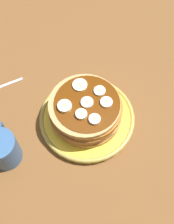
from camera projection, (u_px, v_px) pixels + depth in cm
name	position (u px, v px, depth cm)	size (l,w,h in cm)	color
ground_plane	(87.00, 122.00, 72.81)	(140.00, 140.00, 3.00)	brown
plate	(87.00, 118.00, 70.54)	(23.87, 23.87, 2.00)	yellow
pancake_stack	(87.00, 111.00, 66.85)	(17.42, 17.84, 6.92)	#AB753B
banana_slice_0	(88.00, 102.00, 63.82)	(2.91, 2.91, 0.80)	#F4E0BD
banana_slice_1	(106.00, 102.00, 63.78)	(2.83, 2.83, 0.78)	#EFE4BF
banana_slice_2	(64.00, 105.00, 63.24)	(3.24, 3.24, 1.05)	#FAF4C4
banana_slice_3	(95.00, 119.00, 61.63)	(2.64, 2.64, 0.95)	beige
banana_slice_4	(80.00, 85.00, 66.02)	(3.51, 3.51, 0.74)	#F5F2C5
banana_slice_5	(81.00, 114.00, 62.21)	(2.65, 2.65, 0.98)	#F7E5B3
banana_slice_6	(100.00, 91.00, 65.26)	(2.75, 2.75, 0.73)	#F4E6C1
coffee_mug	(2.00, 148.00, 63.28)	(10.68, 7.47, 8.39)	#33598C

